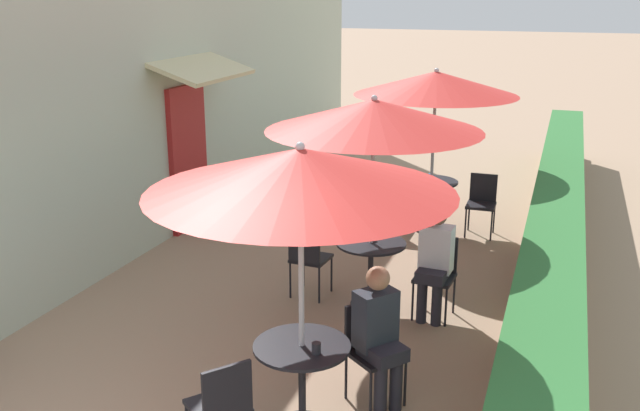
{
  "coord_description": "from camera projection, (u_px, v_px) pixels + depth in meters",
  "views": [
    {
      "loc": [
        2.76,
        -2.82,
        3.41
      ],
      "look_at": [
        0.15,
        4.63,
        1.0
      ],
      "focal_mm": 40.0,
      "sensor_mm": 36.0,
      "label": 1
    }
  ],
  "objects": [
    {
      "name": "patio_table_mid",
      "position": [
        371.0,
        260.0,
        7.85
      ],
      "size": [
        0.77,
        0.77,
        0.75
      ],
      "color": "black",
      "rests_on": "ground_plane"
    },
    {
      "name": "cafe_chair_near_right",
      "position": [
        222.0,
        403.0,
        5.18
      ],
      "size": [
        0.56,
        0.56,
        0.87
      ],
      "rotation": [
        0.0,
        0.0,
        7.18
      ],
      "color": "black",
      "rests_on": "ground_plane"
    },
    {
      "name": "cafe_chair_near_left",
      "position": [
        371.0,
        344.0,
        6.04
      ],
      "size": [
        0.56,
        0.56,
        0.87
      ],
      "rotation": [
        0.0,
        0.0,
        4.04
      ],
      "color": "black",
      "rests_on": "ground_plane"
    },
    {
      "name": "patio_table_near",
      "position": [
        302.0,
        369.0,
        5.61
      ],
      "size": [
        0.77,
        0.77,
        0.75
      ],
      "color": "black",
      "rests_on": "ground_plane"
    },
    {
      "name": "coffee_cup_far",
      "position": [
        431.0,
        177.0,
        10.33
      ],
      "size": [
        0.07,
        0.07,
        0.09
      ],
      "color": "teal",
      "rests_on": "patio_table_far"
    },
    {
      "name": "seated_patron_mid_left",
      "position": [
        435.0,
        258.0,
        7.49
      ],
      "size": [
        0.36,
        0.42,
        1.25
      ],
      "rotation": [
        0.0,
        0.0,
        9.35
      ],
      "color": "#23232D",
      "rests_on": "ground_plane"
    },
    {
      "name": "cafe_chair_mid_left",
      "position": [
        437.0,
        270.0,
        7.64
      ],
      "size": [
        0.43,
        0.43,
        0.87
      ],
      "rotation": [
        0.0,
        0.0,
        9.35
      ],
      "color": "black",
      "rests_on": "ground_plane"
    },
    {
      "name": "coffee_cup_mid",
      "position": [
        371.0,
        235.0,
        7.87
      ],
      "size": [
        0.07,
        0.07,
        0.09
      ],
      "color": "#232328",
      "rests_on": "patio_table_mid"
    },
    {
      "name": "patio_table_far",
      "position": [
        431.0,
        195.0,
        10.33
      ],
      "size": [
        0.77,
        0.77,
        0.75
      ],
      "color": "black",
      "rests_on": "ground_plane"
    },
    {
      "name": "seated_patron_near_left",
      "position": [
        379.0,
        331.0,
        5.9
      ],
      "size": [
        0.51,
        0.5,
        1.25
      ],
      "rotation": [
        0.0,
        0.0,
        4.04
      ],
      "color": "#23232D",
      "rests_on": "ground_plane"
    },
    {
      "name": "patio_umbrella_mid",
      "position": [
        374.0,
        115.0,
        7.38
      ],
      "size": [
        2.29,
        2.29,
        2.36
      ],
      "color": "#B7B7BC",
      "rests_on": "ground_plane"
    },
    {
      "name": "coffee_cup_near",
      "position": [
        316.0,
        348.0,
        5.4
      ],
      "size": [
        0.07,
        0.07,
        0.09
      ],
      "color": "#232328",
      "rests_on": "patio_table_near"
    },
    {
      "name": "cafe_chair_far_right",
      "position": [
        381.0,
        193.0,
        10.49
      ],
      "size": [
        0.4,
        0.4,
        0.87
      ],
      "rotation": [
        0.0,
        0.0,
        6.29
      ],
      "color": "black",
      "rests_on": "ground_plane"
    },
    {
      "name": "planter_hedge",
      "position": [
        557.0,
        216.0,
        9.39
      ],
      "size": [
        0.6,
        12.51,
        1.01
      ],
      "color": "tan",
      "rests_on": "ground_plane"
    },
    {
      "name": "cafe_chair_mid_right",
      "position": [
        308.0,
        255.0,
        8.06
      ],
      "size": [
        0.43,
        0.43,
        0.87
      ],
      "rotation": [
        0.0,
        0.0,
        12.49
      ],
      "color": "black",
      "rests_on": "ground_plane"
    },
    {
      "name": "patio_umbrella_far",
      "position": [
        436.0,
        83.0,
        9.86
      ],
      "size": [
        2.29,
        2.29,
        2.36
      ],
      "color": "#B7B7BC",
      "rests_on": "ground_plane"
    },
    {
      "name": "cafe_facade_wall",
      "position": [
        194.0,
        81.0,
        10.58
      ],
      "size": [
        0.98,
        13.51,
        4.2
      ],
      "color": "#B2C1AD",
      "rests_on": "ground_plane"
    },
    {
      "name": "patio_umbrella_near",
      "position": [
        300.0,
        171.0,
        5.14
      ],
      "size": [
        2.29,
        2.29,
        2.36
      ],
      "color": "#B7B7BC",
      "rests_on": "ground_plane"
    },
    {
      "name": "cafe_chair_far_left",
      "position": [
        482.0,
        200.0,
        10.19
      ],
      "size": [
        0.4,
        0.4,
        0.87
      ],
      "rotation": [
        0.0,
        0.0,
        3.15
      ],
      "color": "black",
      "rests_on": "ground_plane"
    }
  ]
}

